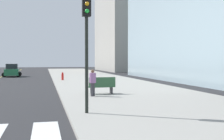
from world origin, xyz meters
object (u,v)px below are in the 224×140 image
fire_hydrant (63,76)px  traffic_light_near_corner (87,29)px  pedestrian_waiting_east (93,81)px  car_green_second (12,71)px  park_bench (102,86)px

fire_hydrant → traffic_light_near_corner: bearing=-90.8°
pedestrian_waiting_east → car_green_second: bearing=-128.6°
park_bench → fire_hydrant: size_ratio=2.04×
park_bench → car_green_second: bearing=15.8°
traffic_light_near_corner → park_bench: 7.83m
car_green_second → pedestrian_waiting_east: bearing=103.0°
car_green_second → traffic_light_near_corner: traffic_light_near_corner is taller
car_green_second → park_bench: bearing=105.1°
park_bench → pedestrian_waiting_east: size_ratio=1.09×
car_green_second → fire_hydrant: (6.79, -11.73, -0.32)m
car_green_second → park_bench: (8.48, -26.80, -0.21)m
fire_hydrant → pedestrian_waiting_east: bearing=-86.8°
car_green_second → fire_hydrant: 13.55m
traffic_light_near_corner → park_bench: traffic_light_near_corner is taller
traffic_light_near_corner → pedestrian_waiting_east: traffic_light_near_corner is taller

